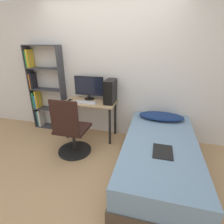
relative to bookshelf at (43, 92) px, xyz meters
name	(u,v)px	position (x,y,z in m)	size (l,w,h in m)	color
ground_plane	(85,173)	(1.42, -1.21, -0.81)	(14.00, 14.00, 0.00)	tan
wall_back	(109,72)	(1.42, 0.14, 0.44)	(8.00, 0.05, 2.50)	silver
desk	(90,108)	(1.11, -0.14, -0.21)	(0.98, 0.51, 0.73)	tan
bookshelf	(43,92)	(0.00, 0.00, 0.00)	(0.74, 0.22, 1.73)	#38383D
office_chair	(71,134)	(1.02, -0.80, -0.43)	(0.57, 0.57, 1.01)	black
bed	(159,157)	(2.44, -0.91, -0.55)	(1.01, 2.04, 0.52)	#4C3D2D
pillow	(161,116)	(2.44, -0.15, -0.23)	(0.77, 0.36, 0.11)	navy
magazine	(163,152)	(2.46, -1.16, -0.28)	(0.24, 0.32, 0.01)	black
monitor	(89,87)	(1.04, 0.00, 0.17)	(0.59, 0.20, 0.45)	black
keyboard	(86,103)	(1.07, -0.25, -0.07)	(0.40, 0.12, 0.02)	silver
pc_tower	(110,91)	(1.50, -0.09, 0.14)	(0.17, 0.37, 0.42)	black
phone	(70,100)	(0.70, -0.17, -0.07)	(0.07, 0.14, 0.01)	black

